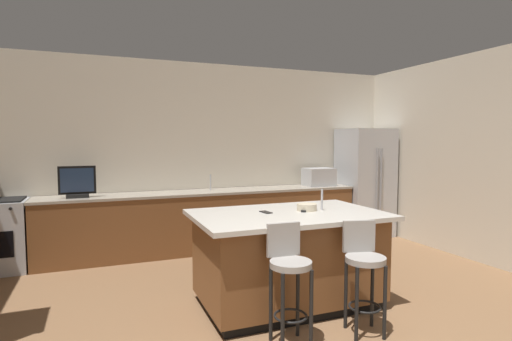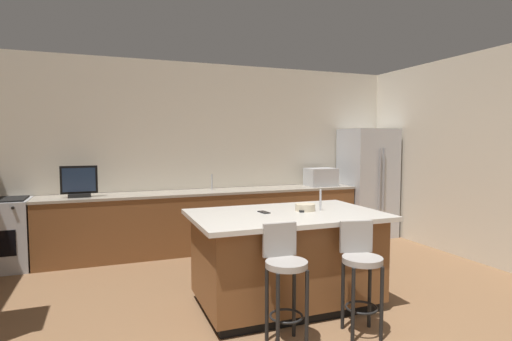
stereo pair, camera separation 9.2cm
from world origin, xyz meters
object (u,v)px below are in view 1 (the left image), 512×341
(fruit_bowl, at_px, (307,207))
(microwave, at_px, (319,177))
(tv_monitor, at_px, (77,183))
(refrigerator, at_px, (365,182))
(tv_remote, at_px, (302,210))
(cell_phone, at_px, (266,212))
(bar_stool_left, at_px, (289,273))
(kitchen_island, at_px, (288,258))
(bar_stool_right, at_px, (364,267))

(fruit_bowl, bearing_deg, microwave, 56.74)
(microwave, relative_size, tv_monitor, 1.04)
(refrigerator, xyz_separation_m, microwave, (-0.89, 0.06, 0.12))
(tv_monitor, height_order, tv_remote, tv_monitor)
(refrigerator, bearing_deg, cell_phone, -142.76)
(bar_stool_left, bearing_deg, kitchen_island, 66.35)
(kitchen_island, height_order, microwave, microwave)
(refrigerator, relative_size, bar_stool_left, 1.91)
(refrigerator, height_order, microwave, refrigerator)
(fruit_bowl, bearing_deg, bar_stool_right, -82.43)
(microwave, bearing_deg, cell_phone, -131.08)
(kitchen_island, height_order, tv_remote, tv_remote)
(microwave, xyz_separation_m, tv_remote, (-1.52, -2.24, -0.10))
(cell_phone, relative_size, tv_remote, 0.88)
(refrigerator, distance_m, microwave, 0.90)
(fruit_bowl, xyz_separation_m, tv_remote, (-0.06, -0.01, -0.03))
(tv_remote, bearing_deg, tv_monitor, 151.68)
(bar_stool_right, bearing_deg, refrigerator, 66.59)
(refrigerator, distance_m, tv_remote, 3.25)
(fruit_bowl, height_order, tv_remote, fruit_bowl)
(refrigerator, bearing_deg, tv_remote, -137.87)
(refrigerator, relative_size, tv_monitor, 4.02)
(tv_monitor, distance_m, bar_stool_right, 3.84)
(kitchen_island, height_order, fruit_bowl, fruit_bowl)
(tv_monitor, bearing_deg, microwave, 0.80)
(cell_phone, bearing_deg, fruit_bowl, -14.44)
(bar_stool_left, height_order, cell_phone, bar_stool_left)
(bar_stool_left, xyz_separation_m, bar_stool_right, (0.68, -0.06, -0.02))
(tv_monitor, distance_m, fruit_bowl, 3.13)
(microwave, height_order, bar_stool_left, microwave)
(refrigerator, relative_size, cell_phone, 12.38)
(kitchen_island, relative_size, refrigerator, 1.01)
(fruit_bowl, bearing_deg, refrigerator, 42.71)
(bar_stool_left, bearing_deg, fruit_bowl, 54.70)
(bar_stool_right, bearing_deg, fruit_bowl, 111.09)
(tv_monitor, height_order, bar_stool_right, tv_monitor)
(microwave, height_order, cell_phone, microwave)
(tv_remote, bearing_deg, microwave, 72.59)
(fruit_bowl, distance_m, cell_phone, 0.44)
(cell_phone, bearing_deg, tv_remote, -16.63)
(fruit_bowl, relative_size, cell_phone, 1.35)
(kitchen_island, bearing_deg, cell_phone, 157.14)
(tv_monitor, distance_m, cell_phone, 2.79)
(cell_phone, bearing_deg, refrigerator, 29.13)
(kitchen_island, relative_size, microwave, 3.92)
(bar_stool_right, bearing_deg, tv_remote, 115.14)
(tv_monitor, bearing_deg, cell_phone, -49.82)
(cell_phone, bearing_deg, bar_stool_left, -107.69)
(tv_monitor, bearing_deg, bar_stool_left, -60.43)
(kitchen_island, distance_m, fruit_bowl, 0.55)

